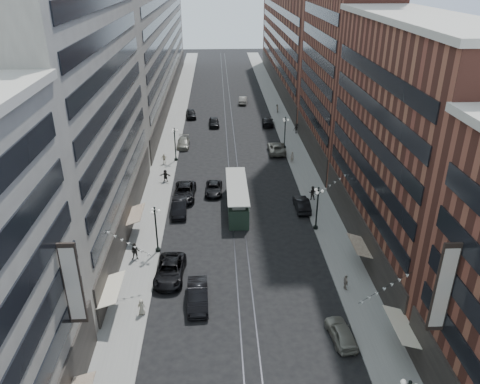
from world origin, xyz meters
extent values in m
plane|color=black|center=(0.00, 60.00, 0.00)|extent=(220.00, 220.00, 0.00)
cube|color=gray|center=(-11.00, 70.00, 0.07)|extent=(4.00, 180.00, 0.15)
cube|color=gray|center=(11.00, 70.00, 0.07)|extent=(4.00, 180.00, 0.15)
cube|color=#2D2D33|center=(-0.70, 70.00, 0.01)|extent=(0.12, 180.00, 0.02)
cube|color=#2D2D33|center=(0.70, 70.00, 0.01)|extent=(0.12, 180.00, 0.02)
cube|color=#9C988A|center=(-17.00, 33.00, 14.00)|extent=(8.00, 36.00, 28.00)
cube|color=#9C988A|center=(-17.00, 96.00, 13.00)|extent=(8.00, 90.00, 26.00)
cube|color=brown|center=(17.00, 28.00, 12.00)|extent=(8.00, 30.00, 24.00)
cube|color=brown|center=(17.00, 56.00, 21.00)|extent=(8.00, 26.00, 42.00)
cube|color=brown|center=(17.00, 105.00, 12.00)|extent=(8.00, 72.00, 24.00)
cylinder|color=black|center=(-9.20, 28.00, 0.30)|extent=(0.56, 0.56, 0.30)
cylinder|color=black|center=(-9.20, 28.00, 2.75)|extent=(0.18, 0.18, 5.20)
sphere|color=black|center=(-9.20, 28.00, 5.55)|extent=(0.24, 0.24, 0.24)
sphere|color=white|center=(-8.75, 28.00, 5.15)|extent=(0.36, 0.36, 0.36)
sphere|color=white|center=(-9.42, 28.39, 5.15)|extent=(0.36, 0.36, 0.36)
sphere|color=white|center=(-9.42, 27.61, 5.15)|extent=(0.36, 0.36, 0.36)
cylinder|color=black|center=(-9.20, 55.00, 0.30)|extent=(0.56, 0.56, 0.30)
cylinder|color=black|center=(-9.20, 55.00, 2.75)|extent=(0.18, 0.18, 5.20)
sphere|color=black|center=(-9.20, 55.00, 5.55)|extent=(0.24, 0.24, 0.24)
sphere|color=white|center=(-8.75, 55.00, 5.15)|extent=(0.36, 0.36, 0.36)
sphere|color=white|center=(-9.42, 55.39, 5.15)|extent=(0.36, 0.36, 0.36)
sphere|color=white|center=(-9.42, 54.61, 5.15)|extent=(0.36, 0.36, 0.36)
sphere|color=black|center=(9.20, 4.00, 5.55)|extent=(0.24, 0.24, 0.24)
sphere|color=white|center=(8.97, 4.39, 5.15)|extent=(0.36, 0.36, 0.36)
cylinder|color=black|center=(9.20, 32.00, 0.30)|extent=(0.56, 0.56, 0.30)
cylinder|color=black|center=(9.20, 32.00, 2.75)|extent=(0.18, 0.18, 5.20)
sphere|color=black|center=(9.20, 32.00, 5.55)|extent=(0.24, 0.24, 0.24)
sphere|color=white|center=(9.65, 32.00, 5.15)|extent=(0.36, 0.36, 0.36)
sphere|color=white|center=(8.97, 32.39, 5.15)|extent=(0.36, 0.36, 0.36)
sphere|color=white|center=(8.97, 31.61, 5.15)|extent=(0.36, 0.36, 0.36)
cylinder|color=black|center=(9.20, 60.00, 0.30)|extent=(0.56, 0.56, 0.30)
cylinder|color=black|center=(9.20, 60.00, 2.75)|extent=(0.18, 0.18, 5.20)
sphere|color=black|center=(9.20, 60.00, 5.55)|extent=(0.24, 0.24, 0.24)
sphere|color=white|center=(9.65, 60.00, 5.15)|extent=(0.36, 0.36, 0.36)
sphere|color=white|center=(8.97, 60.39, 5.15)|extent=(0.36, 0.36, 0.36)
sphere|color=white|center=(8.97, 59.61, 5.15)|extent=(0.36, 0.36, 0.36)
cube|color=#213428|center=(0.00, 38.06, 1.27)|extent=(2.44, 11.72, 2.54)
cube|color=gray|center=(0.00, 38.06, 2.83)|extent=(1.56, 10.74, 0.59)
cube|color=gray|center=(0.00, 38.06, 3.22)|extent=(2.64, 11.92, 0.15)
cylinder|color=black|center=(0.00, 33.67, 0.34)|extent=(2.25, 0.68, 0.68)
cylinder|color=black|center=(0.00, 42.46, 0.34)|extent=(2.25, 0.68, 0.68)
imported|color=black|center=(-7.44, 23.19, 0.85)|extent=(3.10, 6.24, 1.70)
imported|color=gray|center=(7.75, 13.63, 0.75)|extent=(2.21, 4.54, 1.49)
imported|color=black|center=(-4.50, 19.00, 0.89)|extent=(2.09, 5.46, 1.77)
imported|color=#A49E88|center=(-9.50, 17.58, 0.93)|extent=(0.80, 0.50, 1.56)
imported|color=black|center=(-11.39, 26.47, 1.12)|extent=(0.95, 0.54, 1.95)
imported|color=#A39587|center=(9.79, 20.24, 0.96)|extent=(0.55, 1.00, 1.62)
imported|color=black|center=(-7.03, 41.46, 0.87)|extent=(3.06, 6.34, 1.74)
imported|color=slate|center=(-8.40, 61.63, 0.75)|extent=(2.11, 5.17, 1.50)
imported|color=black|center=(-7.86, 79.26, 0.83)|extent=(2.49, 5.08, 1.67)
imported|color=black|center=(8.40, 37.24, 0.80)|extent=(1.75, 4.88, 1.60)
imported|color=slate|center=(7.60, 57.98, 0.84)|extent=(2.95, 6.13, 1.68)
imported|color=black|center=(7.68, 73.28, 0.77)|extent=(2.58, 5.45, 1.54)
imported|color=black|center=(-3.04, 73.27, 0.82)|extent=(2.16, 4.90, 1.64)
imported|color=gray|center=(3.64, 89.93, 0.82)|extent=(2.25, 5.14, 1.64)
imported|color=black|center=(-10.11, 46.73, 1.05)|extent=(1.73, 0.76, 1.80)
imported|color=beige|center=(-10.94, 53.60, 1.00)|extent=(1.04, 0.57, 1.69)
imported|color=black|center=(10.22, 39.84, 1.12)|extent=(1.03, 0.71, 1.93)
imported|color=#B0A292|center=(9.50, 53.20, 1.05)|extent=(0.76, 0.62, 1.80)
imported|color=black|center=(12.50, 67.57, 1.09)|extent=(1.31, 0.91, 1.88)
imported|color=black|center=(-7.40, 37.04, 0.86)|extent=(2.01, 5.28, 1.72)
imported|color=black|center=(-3.06, 42.70, 0.69)|extent=(2.51, 5.08, 1.38)
imported|color=beige|center=(10.56, 81.98, 1.00)|extent=(0.83, 0.94, 1.71)
camera|label=1|loc=(-2.28, -16.21, 28.57)|focal=35.00mm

